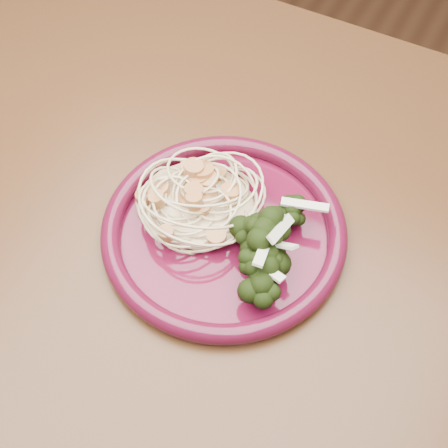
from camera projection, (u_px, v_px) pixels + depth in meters
dining_table at (195, 307)px, 0.67m from camera, size 1.20×0.80×0.75m
dinner_plate at (224, 231)px, 0.60m from camera, size 0.31×0.31×0.02m
spaghetti_pile at (197, 199)px, 0.61m from camera, size 0.15×0.14×0.03m
scallop_cluster at (196, 179)px, 0.58m from camera, size 0.14×0.14×0.04m
broccoli_pile at (260, 253)px, 0.56m from camera, size 0.12×0.14×0.04m
onion_garnish at (261, 236)px, 0.54m from camera, size 0.08×0.09×0.05m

